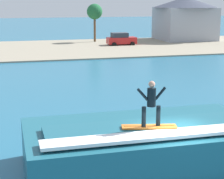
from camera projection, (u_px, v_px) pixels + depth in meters
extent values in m
plane|color=#256585|center=(174.00, 179.00, 14.75)|extent=(260.00, 260.00, 0.00)
cube|color=#1E5F72|center=(143.00, 146.00, 15.65)|extent=(9.13, 4.66, 1.68)
cube|color=#1E5F72|center=(148.00, 128.00, 14.89)|extent=(7.76, 2.10, 0.19)
cube|color=white|center=(157.00, 135.00, 14.00)|extent=(8.22, 0.84, 0.12)
cube|color=orange|center=(149.00, 127.00, 14.64)|extent=(2.08, 0.90, 0.06)
cube|color=black|center=(149.00, 126.00, 14.64)|extent=(1.83, 0.44, 0.01)
cylinder|color=black|center=(144.00, 117.00, 14.48)|extent=(0.16, 0.16, 0.75)
cylinder|color=black|center=(158.00, 116.00, 14.62)|extent=(0.16, 0.16, 0.75)
cylinder|color=black|center=(151.00, 97.00, 14.39)|extent=(0.32, 0.32, 0.67)
sphere|color=tan|center=(152.00, 84.00, 14.29)|extent=(0.24, 0.24, 0.24)
cylinder|color=black|center=(143.00, 94.00, 14.28)|extent=(0.44, 0.10, 0.48)
cylinder|color=black|center=(160.00, 93.00, 14.45)|extent=(0.44, 0.10, 0.48)
cube|color=gray|center=(52.00, 49.00, 52.39)|extent=(120.00, 20.68, 0.15)
cube|color=red|center=(122.00, 40.00, 56.00)|extent=(4.06, 1.76, 0.90)
cube|color=#262D38|center=(120.00, 35.00, 55.75)|extent=(2.23, 1.58, 0.64)
cylinder|color=black|center=(129.00, 43.00, 57.30)|extent=(0.64, 0.22, 0.64)
cylinder|color=black|center=(133.00, 44.00, 55.55)|extent=(0.64, 0.22, 0.64)
cylinder|color=black|center=(111.00, 43.00, 56.65)|extent=(0.64, 0.22, 0.64)
cylinder|color=black|center=(114.00, 45.00, 54.90)|extent=(0.64, 0.22, 0.64)
cube|color=#9EA3AD|center=(185.00, 24.00, 62.91)|extent=(8.12, 7.88, 5.18)
cone|color=#383D4C|center=(186.00, 2.00, 62.15)|extent=(10.06, 10.06, 1.63)
cylinder|color=brown|center=(95.00, 30.00, 59.83)|extent=(0.33, 0.33, 3.94)
sphere|color=#1F6136|center=(95.00, 12.00, 59.24)|extent=(2.32, 2.32, 2.32)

